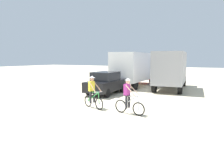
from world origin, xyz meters
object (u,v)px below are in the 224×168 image
sedan_parked (106,83)px  cyclist_orange_shirt (93,93)px  cyclist_cowboy_hat (128,98)px  box_truck_avon_van (134,68)px  box_truck_grey_hauler (171,69)px

sedan_parked → cyclist_orange_shirt: bearing=-69.3°
cyclist_cowboy_hat → box_truck_avon_van: bearing=110.9°
box_truck_avon_van → sedan_parked: (-0.18, -5.24, -0.99)m
cyclist_cowboy_hat → cyclist_orange_shirt: bearing=175.6°
box_truck_grey_hauler → cyclist_orange_shirt: bearing=-103.5°
box_truck_grey_hauler → sedan_parked: 6.33m
cyclist_orange_shirt → cyclist_cowboy_hat: same height
box_truck_avon_van → cyclist_orange_shirt: 9.82m
cyclist_orange_shirt → box_truck_avon_van: bearing=98.8°
box_truck_grey_hauler → cyclist_orange_shirt: (-2.23, -9.29, -1.03)m
cyclist_orange_shirt → cyclist_cowboy_hat: (2.27, -0.17, 0.00)m
box_truck_avon_van → box_truck_grey_hauler: 3.74m
cyclist_orange_shirt → cyclist_cowboy_hat: 2.27m
cyclist_orange_shirt → cyclist_cowboy_hat: size_ratio=1.00×
cyclist_orange_shirt → box_truck_grey_hauler: bearing=76.5°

